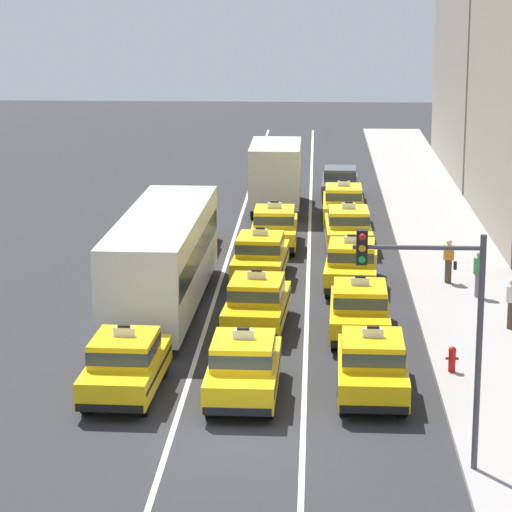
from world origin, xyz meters
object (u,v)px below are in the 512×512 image
object	(u,v)px
sedan_left_third	(189,229)
fire_hydrant	(452,358)
taxi_center_nearest	(244,366)
taxi_right_third	(351,264)
pedestrian_mid_block	(512,304)
taxi_right_second	(360,309)
taxi_right_fourth	(348,227)
pedestrian_by_storefront	(479,274)
taxi_center_second	(257,302)
pedestrian_trailing	(449,261)
sedan_right_sixth	(340,182)
taxi_right_nearest	(372,364)
taxi_right_fifth	(343,203)
taxi_center_fourth	(274,227)
taxi_center_third	(260,256)
box_truck_center_fifth	(276,173)
bus_left_second	(163,256)
taxi_left_nearest	(126,363)
traffic_light_pole	(436,310)

from	to	relation	value
sedan_left_third	fire_hydrant	xyz separation A→B (m)	(8.96, -15.77, -0.30)
taxi_center_nearest	taxi_right_third	world-z (taller)	same
pedestrian_mid_block	taxi_right_second	bearing A→B (deg)	-172.83
pedestrian_mid_block	taxi_right_fourth	bearing A→B (deg)	111.97
fire_hydrant	pedestrian_by_storefront	bearing A→B (deg)	77.82
taxi_center_nearest	taxi_center_second	world-z (taller)	same
taxi_center_second	taxi_right_fourth	size ratio (longest dim) A/B	1.01
pedestrian_trailing	taxi_center_nearest	bearing A→B (deg)	-118.71
taxi_center_second	sedan_right_sixth	world-z (taller)	taxi_center_second
sedan_left_third	pedestrian_mid_block	world-z (taller)	pedestrian_mid_block
taxi_right_fourth	taxi_right_nearest	bearing A→B (deg)	-89.36
taxi_right_second	taxi_right_fifth	bearing A→B (deg)	90.45
taxi_center_fourth	taxi_right_fifth	world-z (taller)	same
taxi_center_third	box_truck_center_fifth	world-z (taller)	box_truck_center_fifth
bus_left_second	sedan_left_third	xyz separation A→B (m)	(-0.07, 9.08, -0.97)
taxi_center_second	pedestrian_mid_block	distance (m)	7.93
sedan_left_third	pedestrian_trailing	world-z (taller)	pedestrian_trailing
bus_left_second	taxi_right_fourth	distance (m)	11.51
taxi_right_third	taxi_center_second	bearing A→B (deg)	-120.01
taxi_right_third	pedestrian_mid_block	size ratio (longest dim) A/B	2.93
taxi_left_nearest	taxi_right_nearest	world-z (taller)	same
taxi_center_second	box_truck_center_fifth	size ratio (longest dim) A/B	0.67
fire_hydrant	box_truck_center_fifth	bearing A→B (deg)	103.20
bus_left_second	taxi_right_fifth	world-z (taller)	bus_left_second
taxi_right_second	taxi_right_fifth	size ratio (longest dim) A/B	1.01
sedan_right_sixth	bus_left_second	bearing A→B (deg)	-106.75
sedan_left_third	sedan_right_sixth	distance (m)	13.32
taxi_right_fourth	fire_hydrant	world-z (taller)	taxi_right_fourth
taxi_right_nearest	taxi_center_fourth	bearing A→B (deg)	100.17
taxi_right_fourth	sedan_left_third	bearing A→B (deg)	-176.13
taxi_right_nearest	sedan_right_sixth	world-z (taller)	taxi_right_nearest
bus_left_second	taxi_right_third	xyz separation A→B (m)	(6.36, 3.09, -0.94)
pedestrian_mid_block	fire_hydrant	size ratio (longest dim) A/B	2.17
sedan_left_third	taxi_center_fourth	distance (m)	3.48
taxi_right_nearest	taxi_right_fifth	size ratio (longest dim) A/B	1.00
taxi_center_nearest	box_truck_center_fifth	size ratio (longest dim) A/B	0.66
bus_left_second	pedestrian_trailing	xyz separation A→B (m)	(9.84, 3.41, -0.88)
taxi_center_fourth	pedestrian_trailing	bearing A→B (deg)	-43.24
taxi_center_third	taxi_right_third	distance (m)	3.48
taxi_center_fourth	fire_hydrant	size ratio (longest dim) A/B	6.25
taxi_center_second	pedestrian_by_storefront	distance (m)	8.29
taxi_right_second	traffic_light_pole	bearing A→B (deg)	-83.26
taxi_right_second	pedestrian_mid_block	distance (m)	4.77
taxi_right_nearest	pedestrian_by_storefront	size ratio (longest dim) A/B	2.89
taxi_center_third	taxi_center_fourth	xyz separation A→B (m)	(0.33, 5.28, 0.00)
taxi_right_third	traffic_light_pole	distance (m)	16.93
taxi_right_third	taxi_right_fourth	distance (m)	6.43
taxi_right_fifth	pedestrian_by_storefront	size ratio (longest dim) A/B	2.88
taxi_right_second	fire_hydrant	xyz separation A→B (m)	(2.45, -3.75, -0.33)
taxi_right_fifth	taxi_center_second	bearing A→B (deg)	-100.09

